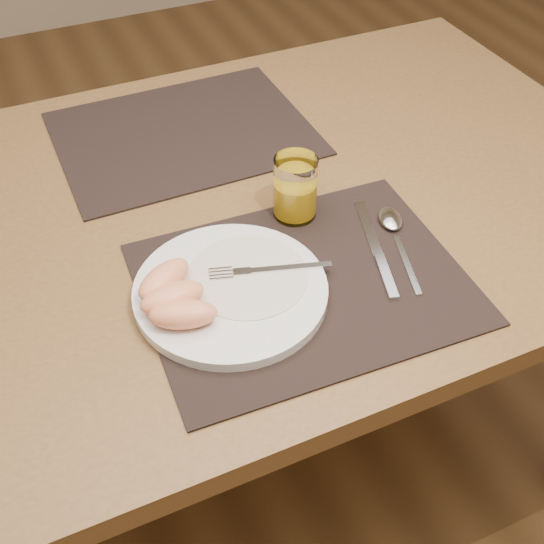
{
  "coord_description": "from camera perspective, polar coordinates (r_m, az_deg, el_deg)",
  "views": [
    {
      "loc": [
        -0.31,
        -0.83,
        1.44
      ],
      "look_at": [
        -0.03,
        -0.2,
        0.77
      ],
      "focal_mm": 45.0,
      "sensor_mm": 36.0,
      "label": 1
    }
  ],
  "objects": [
    {
      "name": "spoon",
      "position": [
        1.07,
        10.06,
        3.88
      ],
      "size": [
        0.08,
        0.19,
        0.01
      ],
      "color": "silver",
      "rests_on": "placemat_near"
    },
    {
      "name": "plate_dressing",
      "position": [
        0.95,
        -2.06,
        -0.31
      ],
      "size": [
        0.17,
        0.17,
        0.0
      ],
      "color": "white",
      "rests_on": "plate"
    },
    {
      "name": "ground",
      "position": [
        1.69,
        -1.89,
        -14.43
      ],
      "size": [
        5.0,
        5.0,
        0.0
      ],
      "primitive_type": "plane",
      "color": "brown",
      "rests_on": "ground"
    },
    {
      "name": "juice_glass",
      "position": [
        1.05,
        1.95,
        6.81
      ],
      "size": [
        0.07,
        0.07,
        0.1
      ],
      "color": "white",
      "rests_on": "placemat_near"
    },
    {
      "name": "table",
      "position": [
        1.17,
        -2.64,
        2.9
      ],
      "size": [
        1.4,
        0.9,
        0.75
      ],
      "color": "brown",
      "rests_on": "ground"
    },
    {
      "name": "plate",
      "position": [
        0.94,
        -3.49,
        -1.6
      ],
      "size": [
        0.27,
        0.27,
        0.02
      ],
      "primitive_type": "cylinder",
      "color": "white",
      "rests_on": "placemat_near"
    },
    {
      "name": "placemat_near",
      "position": [
        0.97,
        2.7,
        -0.95
      ],
      "size": [
        0.46,
        0.37,
        0.0
      ],
      "primitive_type": "cube",
      "rotation": [
        0.0,
        0.0,
        -0.04
      ],
      "color": "black",
      "rests_on": "table"
    },
    {
      "name": "grapefruit_wedges",
      "position": [
        0.91,
        -8.28,
        -2.05
      ],
      "size": [
        0.1,
        0.15,
        0.04
      ],
      "color": "#FF9C68",
      "rests_on": "plate"
    },
    {
      "name": "placemat_far",
      "position": [
        1.28,
        -7.41,
        11.43
      ],
      "size": [
        0.45,
        0.35,
        0.0
      ],
      "primitive_type": "cube",
      "rotation": [
        0.0,
        0.0,
        0.0
      ],
      "color": "black",
      "rests_on": "table"
    },
    {
      "name": "fork",
      "position": [
        0.96,
        -1.07,
        0.13
      ],
      "size": [
        0.17,
        0.07,
        0.0
      ],
      "color": "silver",
      "rests_on": "plate"
    },
    {
      "name": "knife",
      "position": [
        1.02,
        8.9,
        1.4
      ],
      "size": [
        0.08,
        0.22,
        0.01
      ],
      "color": "silver",
      "rests_on": "placemat_near"
    }
  ]
}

